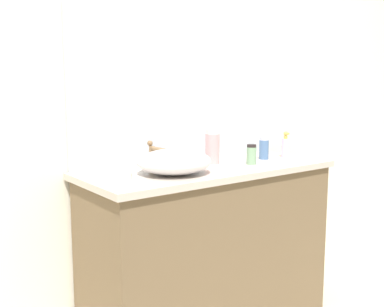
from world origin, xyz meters
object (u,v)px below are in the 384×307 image
Objects in this scene: soap_dispenser at (285,146)px; perfume_bottle at (213,147)px; lotion_bottle at (264,149)px; candle_jar at (126,176)px; spray_can at (251,154)px; sink_basin at (174,162)px.

soap_dispenser is 0.83× the size of perfume_bottle.
perfume_bottle reaches higher than lotion_bottle.
candle_jar is at bearing -178.22° from soap_dispenser.
soap_dispenser is 1.21× the size of lotion_bottle.
lotion_bottle is 2.22× the size of candle_jar.
candle_jar is at bearing 177.35° from spray_can.
sink_basin is at bearing 177.24° from spray_can.
lotion_bottle is 0.68× the size of perfume_bottle.
lotion_bottle is 1.18× the size of spray_can.
sink_basin is at bearing -176.94° from soap_dispenser.
perfume_bottle is at bearing 170.43° from soap_dispenser.
sink_basin is 2.34× the size of soap_dispenser.
perfume_bottle is 1.72× the size of spray_can.
lotion_bottle is at bearing 3.30° from candle_jar.
soap_dispenser reaches higher than spray_can.
lotion_bottle is at bearing 5.44° from sink_basin.
perfume_bottle is (-0.33, 0.06, 0.03)m from lotion_bottle.
spray_can is at bearing -154.92° from lotion_bottle.
perfume_bottle is (-0.48, 0.08, 0.03)m from soap_dispenser.
perfume_bottle reaches higher than candle_jar.
spray_can is at bearing -46.14° from perfume_bottle.
candle_jar is (-0.72, 0.03, -0.04)m from spray_can.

